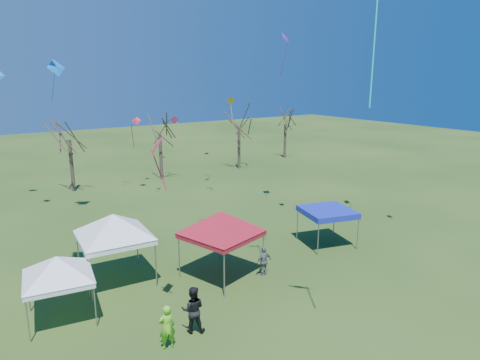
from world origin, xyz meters
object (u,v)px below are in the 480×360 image
object	(u,v)px
person_grey	(264,261)
person_green	(167,327)
tree_5	(286,112)
tent_white_mid	(113,219)
tree_3	(159,118)
tree_4	(239,114)
tent_white_west	(56,261)
tent_red	(221,216)
person_dark	(193,310)
tent_blue	(327,212)
tree_2	(67,121)

from	to	relation	value
person_grey	person_green	bearing A→B (deg)	20.53
tree_5	tent_white_mid	size ratio (longest dim) A/B	1.61
tree_3	tree_4	world-z (taller)	tree_3
tree_4	tent_white_west	size ratio (longest dim) A/B	2.12
tent_red	tree_5	bearing A→B (deg)	44.52
tent_white_west	person_grey	distance (m)	9.90
person_dark	person_green	world-z (taller)	person_dark
person_dark	person_grey	distance (m)	5.91
tent_white_west	tent_blue	world-z (taller)	tent_white_west
person_grey	tree_5	bearing A→B (deg)	-133.84
tree_5	tent_white_west	xyz separation A→B (m)	(-31.68, -23.14, -3.05)
tree_2	tent_white_west	bearing A→B (deg)	-104.60
tent_blue	person_grey	xyz separation A→B (m)	(-5.76, -1.25, -1.28)
tree_4	tent_white_west	distance (m)	31.61
tent_white_west	tent_white_mid	bearing A→B (deg)	34.21
tree_4	person_grey	world-z (taller)	tree_4
tree_3	person_dark	bearing A→B (deg)	-111.35
person_green	tent_red	bearing A→B (deg)	-135.24
person_grey	tree_4	bearing A→B (deg)	-123.25
tent_white_west	tree_3	bearing A→B (deg)	56.48
tree_3	tent_white_west	world-z (taller)	tree_3
tree_3	tree_2	bearing A→B (deg)	177.73
tent_blue	person_green	world-z (taller)	tent_blue
tree_3	tent_red	xyz separation A→B (m)	(-6.25, -21.53, -2.79)
tent_white_west	person_dark	size ratio (longest dim) A/B	1.90
tent_blue	tree_4	bearing A→B (deg)	69.59
tree_5	person_grey	size ratio (longest dim) A/B	4.78
person_grey	person_dark	bearing A→B (deg)	21.88
tree_4	tent_white_mid	distance (m)	27.86
tree_2	tree_3	bearing A→B (deg)	-2.27
tent_red	person_dark	xyz separation A→B (m)	(-3.54, -3.54, -2.31)
tent_white_west	tent_white_mid	size ratio (longest dim) A/B	0.80
tent_blue	person_dark	world-z (taller)	tent_blue
person_dark	tree_4	bearing A→B (deg)	-97.02
tent_white_mid	tent_blue	bearing A→B (deg)	-11.10
tree_4	person_green	bearing A→B (deg)	-128.80
tree_4	person_dark	bearing A→B (deg)	-127.38
tree_2	tent_red	xyz separation A→B (m)	(2.15, -21.86, -3.01)
tree_4	tent_blue	size ratio (longest dim) A/B	2.26
tree_2	tent_white_west	world-z (taller)	tree_2
tree_3	tent_red	world-z (taller)	tree_3
tent_blue	tent_white_mid	bearing A→B (deg)	168.90
person_grey	tent_blue	bearing A→B (deg)	-169.82
tent_white_mid	tent_red	distance (m)	5.28
tree_3	tree_4	bearing A→B (deg)	-0.26
tree_4	person_grey	size ratio (longest dim) A/B	5.05
tent_red	tent_white_mid	bearing A→B (deg)	151.61
tree_3	person_grey	xyz separation A→B (m)	(-4.39, -22.67, -5.30)
person_dark	person_grey	world-z (taller)	person_dark
person_green	tent_blue	bearing A→B (deg)	-156.29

